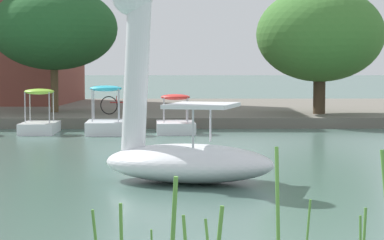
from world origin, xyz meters
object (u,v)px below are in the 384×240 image
(tree_sapling_by_fence, at_px, (54,29))
(bicycle_parked, at_px, (122,105))
(pedal_boat_cyan, at_px, (106,121))
(tree_broadleaf_behind_dock, at_px, (320,35))
(swan_boat, at_px, (177,134))
(pedal_boat_red, at_px, (175,122))
(pedal_boat_lime, at_px, (40,121))

(tree_sapling_by_fence, bearing_deg, bicycle_parked, -31.30)
(pedal_boat_cyan, bearing_deg, tree_broadleaf_behind_dock, 29.75)
(swan_boat, height_order, pedal_boat_red, swan_boat)
(swan_boat, height_order, pedal_boat_cyan, swan_boat)
(pedal_boat_red, xyz_separation_m, tree_broadleaf_behind_dock, (5.82, 4.48, 3.23))
(swan_boat, relative_size, pedal_boat_cyan, 1.75)
(swan_boat, height_order, bicycle_parked, swan_boat)
(swan_boat, distance_m, pedal_boat_red, 11.20)
(swan_boat, bearing_deg, bicycle_parked, 98.72)
(swan_boat, xyz_separation_m, pedal_boat_red, (-0.14, 11.18, -0.56))
(pedal_boat_cyan, bearing_deg, pedal_boat_lime, 175.80)
(bicycle_parked, bearing_deg, tree_broadleaf_behind_dock, 3.51)
(pedal_boat_lime, xyz_separation_m, bicycle_parked, (2.51, 4.03, 0.33))
(pedal_boat_red, xyz_separation_m, bicycle_parked, (-2.19, 3.99, 0.39))
(bicycle_parked, bearing_deg, swan_boat, -81.28)
(swan_boat, height_order, pedal_boat_lime, swan_boat)
(pedal_boat_lime, height_order, tree_sapling_by_fence, tree_sapling_by_fence)
(swan_boat, relative_size, tree_broadleaf_behind_dock, 0.72)
(tree_broadleaf_behind_dock, height_order, bicycle_parked, tree_broadleaf_behind_dock)
(swan_boat, height_order, tree_broadleaf_behind_dock, tree_broadleaf_behind_dock)
(swan_boat, bearing_deg, pedal_boat_lime, 113.44)
(tree_sapling_by_fence, xyz_separation_m, bicycle_parked, (2.98, -1.81, -3.15))
(pedal_boat_cyan, height_order, bicycle_parked, pedal_boat_cyan)
(tree_sapling_by_fence, bearing_deg, pedal_boat_red, -48.29)
(pedal_boat_cyan, relative_size, tree_sapling_by_fence, 0.32)
(pedal_boat_cyan, distance_m, tree_broadleaf_behind_dock, 9.97)
(swan_boat, xyz_separation_m, pedal_boat_lime, (-4.83, 11.14, -0.49))
(pedal_boat_lime, bearing_deg, tree_sapling_by_fence, 94.62)
(pedal_boat_cyan, bearing_deg, bicycle_parked, 87.34)
(tree_broadleaf_behind_dock, bearing_deg, pedal_boat_red, -142.41)
(swan_boat, relative_size, tree_sapling_by_fence, 0.56)
(pedal_boat_red, relative_size, pedal_boat_cyan, 0.94)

